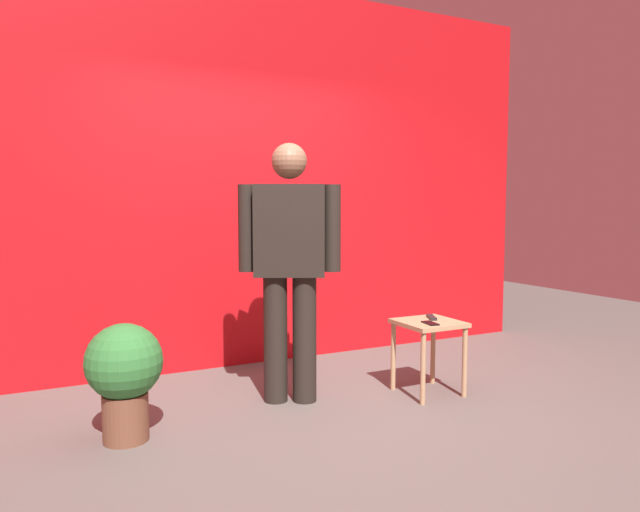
# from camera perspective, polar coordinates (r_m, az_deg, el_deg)

# --- Properties ---
(ground_plane) EXTENTS (12.00, 12.00, 0.00)m
(ground_plane) POSITION_cam_1_polar(r_m,az_deg,el_deg) (3.77, 2.41, -16.20)
(ground_plane) COLOR #59544F
(back_wall_red) EXTENTS (5.69, 0.12, 3.22)m
(back_wall_red) POSITION_cam_1_polar(r_m,az_deg,el_deg) (5.03, -6.76, 7.75)
(back_wall_red) COLOR red
(back_wall_red) RESTS_ON ground_plane
(standing_person) EXTENTS (0.68, 0.42, 1.78)m
(standing_person) POSITION_cam_1_polar(r_m,az_deg,el_deg) (3.98, -3.00, -0.27)
(standing_person) COLOR black
(standing_person) RESTS_ON ground_plane
(side_table) EXTENTS (0.42, 0.42, 0.53)m
(side_table) POSITION_cam_1_polar(r_m,az_deg,el_deg) (4.29, 10.64, -7.63)
(side_table) COLOR tan
(side_table) RESTS_ON ground_plane
(cell_phone) EXTENTS (0.09, 0.15, 0.01)m
(cell_phone) POSITION_cam_1_polar(r_m,az_deg,el_deg) (4.17, 10.78, -6.51)
(cell_phone) COLOR black
(cell_phone) RESTS_ON side_table
(tv_remote) EXTENTS (0.11, 0.17, 0.02)m
(tv_remote) POSITION_cam_1_polar(r_m,az_deg,el_deg) (4.36, 10.91, -5.93)
(tv_remote) COLOR black
(tv_remote) RESTS_ON side_table
(potted_plant) EXTENTS (0.44, 0.44, 0.69)m
(potted_plant) POSITION_cam_1_polar(r_m,az_deg,el_deg) (3.58, -18.69, -10.73)
(potted_plant) COLOR brown
(potted_plant) RESTS_ON ground_plane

